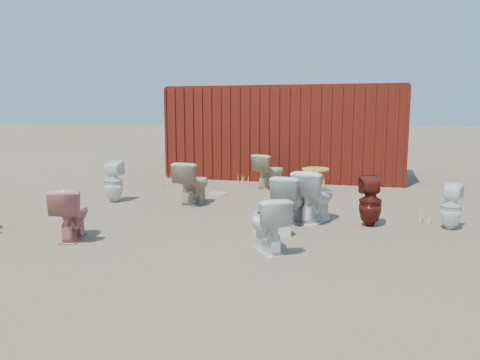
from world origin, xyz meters
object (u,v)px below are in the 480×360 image
(toilet_back_a, at_px, (113,181))
(toilet_back_beige_left, at_px, (193,183))
(toilet_back_beige_right, at_px, (270,172))
(toilet_back_e, at_px, (451,207))
(loose_tank, at_px, (272,224))
(toilet_front_pink, at_px, (71,213))
(toilet_back_yellowlid, at_px, (315,196))
(shipping_container, at_px, (287,132))
(toilet_front_c, at_px, (292,199))
(toilet_front_e, at_px, (268,224))
(toilet_front_maroon, at_px, (370,202))

(toilet_back_a, height_order, toilet_back_beige_left, toilet_back_beige_left)
(toilet_back_beige_right, xyz_separation_m, toilet_back_e, (3.41, -2.83, -0.05))
(toilet_back_beige_right, bearing_deg, toilet_back_a, 70.77)
(toilet_back_e, bearing_deg, loose_tank, 40.46)
(toilet_back_beige_left, bearing_deg, toilet_back_e, -179.78)
(toilet_front_pink, xyz_separation_m, toilet_back_beige_right, (1.74, 4.89, 0.03))
(toilet_back_yellowlid, bearing_deg, toilet_front_pink, 51.88)
(shipping_container, height_order, toilet_back_e, shipping_container)
(toilet_front_c, height_order, toilet_front_e, toilet_front_c)
(toilet_back_yellowlid, xyz_separation_m, toilet_back_e, (2.03, 0.08, -0.07))
(toilet_front_c, height_order, loose_tank, toilet_front_c)
(toilet_front_e, distance_m, toilet_back_beige_left, 3.26)
(toilet_front_c, relative_size, toilet_front_e, 1.09)
(toilet_front_pink, xyz_separation_m, toilet_back_a, (-0.88, 2.56, 0.04))
(toilet_front_e, relative_size, toilet_back_e, 1.02)
(toilet_back_a, xyz_separation_m, toilet_back_yellowlid, (4.00, -0.58, 0.01))
(loose_tank, bearing_deg, toilet_back_e, -2.74)
(toilet_front_c, xyz_separation_m, toilet_back_beige_left, (-2.07, 0.99, 0.03))
(shipping_container, relative_size, toilet_back_beige_left, 7.25)
(toilet_front_c, bearing_deg, loose_tank, 95.77)
(shipping_container, height_order, toilet_back_yellowlid, shipping_container)
(toilet_front_maroon, relative_size, toilet_back_beige_right, 0.96)
(toilet_front_pink, bearing_deg, toilet_front_maroon, -172.49)
(toilet_front_pink, xyz_separation_m, toilet_front_e, (2.74, 0.19, -0.01))
(toilet_front_c, xyz_separation_m, toilet_back_e, (2.36, 0.30, -0.04))
(toilet_back_beige_right, relative_size, toilet_back_yellowlid, 0.96)
(toilet_front_e, relative_size, toilet_back_beige_right, 0.89)
(shipping_container, height_order, toilet_back_beige_left, shipping_container)
(toilet_front_c, bearing_deg, toilet_front_pink, 47.69)
(toilet_front_e, height_order, toilet_back_a, toilet_back_a)
(toilet_back_beige_left, height_order, toilet_back_beige_right, toilet_back_beige_left)
(toilet_front_pink, relative_size, toilet_back_beige_right, 0.92)
(toilet_front_maroon, distance_m, toilet_back_a, 4.89)
(toilet_front_maroon, xyz_separation_m, loose_tank, (-1.33, -1.01, -0.21))
(toilet_front_c, xyz_separation_m, loose_tank, (-0.14, -0.84, -0.21))
(toilet_back_a, relative_size, loose_tank, 1.62)
(toilet_front_maroon, bearing_deg, toilet_back_e, 175.45)
(shipping_container, distance_m, toilet_front_pink, 7.34)
(shipping_container, relative_size, toilet_front_maroon, 7.77)
(toilet_front_pink, relative_size, toilet_front_maroon, 0.96)
(toilet_front_c, height_order, toilet_back_beige_left, toilet_back_beige_left)
(toilet_front_pink, height_order, toilet_back_beige_left, toilet_back_beige_left)
(toilet_back_a, bearing_deg, toilet_front_pink, 98.03)
(toilet_back_a, height_order, loose_tank, toilet_back_a)
(toilet_front_pink, relative_size, loose_tank, 1.48)
(toilet_front_pink, height_order, loose_tank, toilet_front_pink)
(toilet_back_beige_left, distance_m, toilet_back_beige_right, 2.37)
(toilet_front_pink, distance_m, toilet_back_e, 5.54)
(toilet_front_maroon, xyz_separation_m, toilet_back_yellowlid, (-0.86, 0.05, 0.03))
(toilet_front_e, bearing_deg, toilet_back_e, -175.85)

